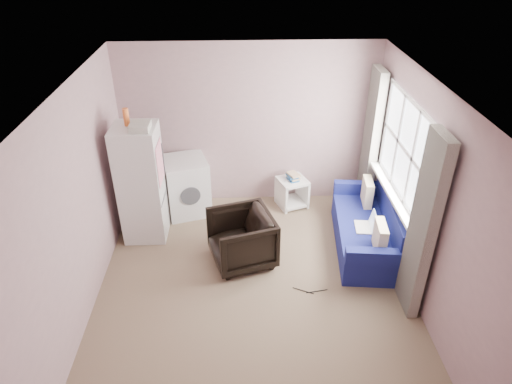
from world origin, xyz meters
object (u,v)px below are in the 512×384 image
washing_machine (186,185)px  side_table (292,190)px  sofa (371,229)px  fridge (141,183)px  armchair (241,237)px

washing_machine → side_table: washing_machine is taller
washing_machine → sofa: (2.58, -1.01, -0.17)m
fridge → side_table: 2.33m
side_table → sofa: bearing=-49.1°
fridge → sofa: (3.11, -0.43, -0.56)m
side_table → sofa: size_ratio=0.31×
armchair → side_table: (0.81, 1.34, -0.12)m
washing_machine → sofa: 2.78m
side_table → washing_machine: bearing=-176.6°
armchair → sofa: size_ratio=0.43×
armchair → sofa: (1.77, 0.23, -0.11)m
fridge → armchair: bearing=-25.9°
armchair → washing_machine: 1.49m
armchair → fridge: fridge is taller
fridge → washing_machine: size_ratio=2.14×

